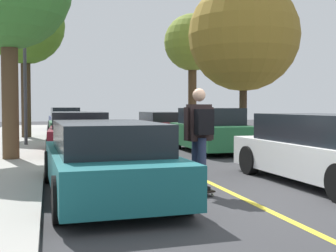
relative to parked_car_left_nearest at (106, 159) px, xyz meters
The scene contains 15 objects.
ground 2.47m from the parked_car_left_nearest, 24.22° to the right, with size 80.00×80.00×0.00m, color #353538.
center_line 3.78m from the parked_car_left_nearest, 54.20° to the left, with size 0.12×39.20×0.01m, color gold.
parked_car_left_nearest is the anchor object (origin of this frame).
parked_car_left_near 6.67m from the parked_car_left_nearest, 90.00° to the left, with size 2.06×4.48×1.36m.
parked_car_left_far 13.17m from the parked_car_left_nearest, 90.01° to the left, with size 1.97×4.23×1.29m.
parked_car_left_farthest 19.87m from the parked_car_left_nearest, 90.00° to the left, with size 1.97×4.54×1.47m.
parked_car_right_nearest 4.36m from the parked_car_left_nearest, ahead, with size 2.06×4.61×1.38m.
parked_car_right_near 7.81m from the parked_car_left_nearest, 56.10° to the left, with size 1.87×4.13×1.48m.
parked_car_right_far 14.29m from the parked_car_left_nearest, 72.24° to the left, with size 1.89×4.63×1.26m.
street_tree_left_near 14.31m from the parked_car_left_nearest, 98.14° to the left, with size 3.53×3.53×6.83m.
street_tree_right_nearest 10.87m from the parked_car_left_nearest, 52.24° to the left, with size 4.23×4.23×6.21m.
street_tree_right_near 16.19m from the parked_car_left_nearest, 66.34° to the left, with size 2.93×2.93×6.17m.
streetlamp 9.81m from the parked_car_left_nearest, 100.62° to the left, with size 0.36×0.24×5.06m.
skateboard 1.72m from the parked_car_left_nearest, ahead, with size 0.33×0.86×0.10m.
skateboarder 1.70m from the parked_car_left_nearest, ahead, with size 0.59×0.71×1.75m.
Camera 1 is at (-3.11, -6.55, 1.54)m, focal length 47.26 mm.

